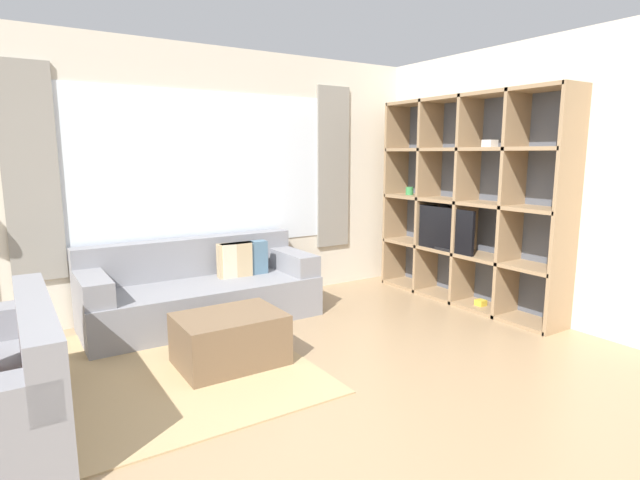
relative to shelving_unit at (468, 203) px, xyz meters
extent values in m
plane|color=#9E7F5B|center=(-2.40, -1.48, -1.10)|extent=(16.00, 16.00, 0.00)
cube|color=beige|center=(-2.40, 1.43, 0.25)|extent=(6.33, 0.07, 2.70)
cube|color=white|center=(-2.40, 1.39, 0.35)|extent=(2.82, 0.01, 1.60)
cube|color=gray|center=(-3.98, 1.38, 0.35)|extent=(0.44, 0.03, 1.90)
cube|color=gray|center=(-0.82, 1.38, 0.35)|extent=(0.44, 0.03, 1.90)
cube|color=beige|center=(0.20, -0.04, 0.25)|extent=(0.07, 4.08, 2.70)
cube|color=tan|center=(-3.37, 0.03, -1.09)|extent=(2.13, 2.22, 0.01)
cube|color=#515660|center=(0.15, -0.01, 0.01)|extent=(0.02, 2.25, 2.22)
cube|color=#997A56|center=(-0.03, -1.13, 0.01)|extent=(0.39, 0.04, 2.22)
cube|color=#997A56|center=(-0.03, -0.57, 0.01)|extent=(0.39, 0.04, 2.22)
cube|color=#997A56|center=(-0.03, -0.01, 0.01)|extent=(0.39, 0.04, 2.22)
cube|color=#997A56|center=(-0.03, 0.56, 0.01)|extent=(0.39, 0.04, 2.22)
cube|color=#997A56|center=(-0.03, 1.12, 0.01)|extent=(0.39, 0.04, 2.22)
cube|color=#997A56|center=(-0.03, -0.01, -1.08)|extent=(0.39, 2.25, 0.04)
cube|color=#997A56|center=(-0.03, -0.01, -0.54)|extent=(0.39, 2.25, 0.04)
cube|color=#997A56|center=(-0.03, -0.01, 0.01)|extent=(0.39, 2.25, 0.04)
cube|color=#997A56|center=(-0.03, -0.01, 0.57)|extent=(0.39, 2.25, 0.04)
cube|color=#997A56|center=(-0.03, -0.01, 1.10)|extent=(0.39, 2.25, 0.04)
cube|color=black|center=(-0.19, 0.13, -0.29)|extent=(0.04, 0.77, 0.47)
cube|color=black|center=(-0.17, 0.13, -0.51)|extent=(0.10, 0.24, 0.03)
cylinder|color=#388947|center=(-0.05, 0.25, -0.47)|extent=(0.05, 0.05, 0.11)
cube|color=white|center=(-0.05, -0.28, 0.62)|extent=(0.11, 0.11, 0.07)
cube|color=gold|center=(-0.05, -0.28, -1.03)|extent=(0.10, 0.10, 0.06)
cylinder|color=#388947|center=(-0.05, 0.86, 0.08)|extent=(0.09, 0.09, 0.09)
cube|color=gray|center=(-2.66, 0.90, -0.90)|extent=(2.19, 0.88, 0.39)
cube|color=gray|center=(-2.66, 1.25, -0.51)|extent=(2.19, 0.18, 0.39)
cube|color=gray|center=(-3.64, 0.90, -0.60)|extent=(0.24, 0.82, 0.21)
cube|color=gray|center=(-1.69, 0.90, -0.60)|extent=(0.24, 0.82, 0.21)
cube|color=slate|center=(-2.12, 0.97, -0.54)|extent=(0.34, 0.12, 0.34)
cube|color=beige|center=(-2.27, 0.97, -0.54)|extent=(0.34, 0.13, 0.34)
cube|color=tan|center=(-2.30, 0.97, -0.54)|extent=(0.35, 0.16, 0.34)
cube|color=gray|center=(-4.12, -0.41, -0.51)|extent=(0.18, 1.58, 0.39)
cube|color=brown|center=(-2.83, -0.17, -0.90)|extent=(0.79, 0.59, 0.40)
camera|label=1|loc=(-4.23, -3.63, 0.52)|focal=28.00mm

